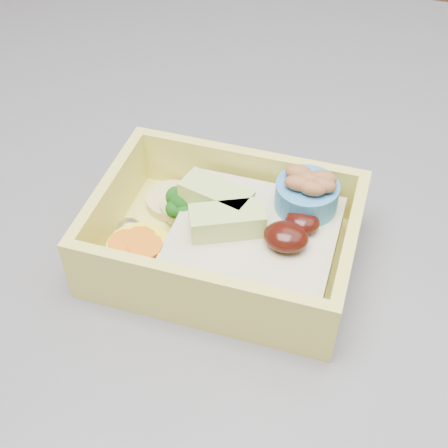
# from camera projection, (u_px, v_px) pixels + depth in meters

# --- Properties ---
(bento_box) EXTENTS (0.20, 0.15, 0.07)m
(bento_box) POSITION_uv_depth(u_px,v_px,m) (232.00, 236.00, 0.49)
(bento_box) COLOR #E3DC5E
(bento_box) RESTS_ON island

